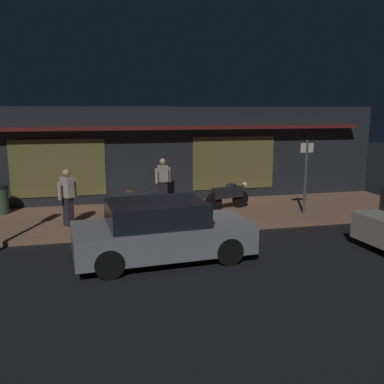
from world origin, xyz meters
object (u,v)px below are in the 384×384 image
trash_bin (1,200)px  parked_car_near (161,231)px  person_photographer (68,196)px  sign_post (306,172)px  bicycle_parked (137,205)px  person_bystander (163,181)px  motorcycle (228,195)px

trash_bin → parked_car_near: 6.74m
person_photographer → trash_bin: bearing=137.3°
sign_post → trash_bin: bearing=166.5°
bicycle_parked → person_bystander: 1.84m
person_bystander → parked_car_near: (-0.93, -5.18, -0.32)m
person_photographer → parked_car_near: (2.21, -3.10, -0.32)m
bicycle_parked → person_photographer: bearing=-162.0°
parked_car_near → motorcycle: bearing=53.7°
sign_post → person_photographer: bearing=177.9°
person_photographer → parked_car_near: bearing=-54.4°
motorcycle → trash_bin: bearing=172.0°
bicycle_parked → trash_bin: size_ratio=1.79×
motorcycle → sign_post: sign_post is taller
person_photographer → trash_bin: size_ratio=1.80×
person_photographer → bicycle_parked: bearing=18.0°
person_photographer → sign_post: 7.40m
person_bystander → parked_car_near: 5.27m
bicycle_parked → sign_post: 5.48m
sign_post → parked_car_near: size_ratio=0.57×
person_bystander → sign_post: 4.87m
bicycle_parked → trash_bin: (-4.26, 1.34, 0.11)m
bicycle_parked → trash_bin: bearing=162.5°
trash_bin → parked_car_near: bearing=-49.3°
sign_post → parked_car_near: 5.94m
bicycle_parked → parked_car_near: (0.14, -3.77, 0.20)m
sign_post → bicycle_parked: bearing=169.8°
sign_post → trash_bin: (-9.56, 2.29, -0.89)m
motorcycle → trash_bin: size_ratio=1.79×
person_photographer → trash_bin: 3.00m
bicycle_parked → sign_post: sign_post is taller
person_photographer → person_bystander: 3.77m
bicycle_parked → parked_car_near: parked_car_near is taller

